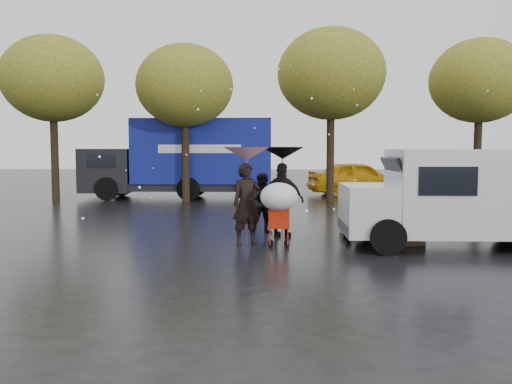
{
  "coord_description": "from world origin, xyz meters",
  "views": [
    {
      "loc": [
        0.07,
        -12.44,
        2.22
      ],
      "look_at": [
        -0.31,
        1.0,
        1.14
      ],
      "focal_mm": 38.0,
      "sensor_mm": 36.0,
      "label": 1
    }
  ],
  "objects_px": {
    "white_van": "(461,196)",
    "blue_truck": "(185,159)",
    "person_pink": "(247,204)",
    "person_black": "(282,200)",
    "vendor_cart": "(375,211)",
    "yellow_taxi": "(358,178)",
    "shopping_cart": "(279,200)"
  },
  "relations": [
    {
      "from": "blue_truck",
      "to": "person_black",
      "type": "bearing_deg",
      "value": -68.65
    },
    {
      "from": "person_pink",
      "to": "vendor_cart",
      "type": "bearing_deg",
      "value": -11.1
    },
    {
      "from": "person_black",
      "to": "blue_truck",
      "type": "xyz_separation_m",
      "value": [
        -4.13,
        10.56,
        0.82
      ]
    },
    {
      "from": "person_black",
      "to": "white_van",
      "type": "distance_m",
      "value": 4.15
    },
    {
      "from": "white_van",
      "to": "yellow_taxi",
      "type": "bearing_deg",
      "value": 90.43
    },
    {
      "from": "white_van",
      "to": "yellow_taxi",
      "type": "relative_size",
      "value": 1.03
    },
    {
      "from": "vendor_cart",
      "to": "shopping_cart",
      "type": "xyz_separation_m",
      "value": [
        -2.33,
        -0.98,
        0.34
      ]
    },
    {
      "from": "shopping_cart",
      "to": "blue_truck",
      "type": "bearing_deg",
      "value": 108.64
    },
    {
      "from": "shopping_cart",
      "to": "white_van",
      "type": "distance_m",
      "value": 4.08
    },
    {
      "from": "vendor_cart",
      "to": "person_black",
      "type": "bearing_deg",
      "value": 170.12
    },
    {
      "from": "shopping_cart",
      "to": "white_van",
      "type": "height_order",
      "value": "white_van"
    },
    {
      "from": "person_pink",
      "to": "yellow_taxi",
      "type": "height_order",
      "value": "person_pink"
    },
    {
      "from": "white_van",
      "to": "blue_truck",
      "type": "height_order",
      "value": "blue_truck"
    },
    {
      "from": "yellow_taxi",
      "to": "person_pink",
      "type": "bearing_deg",
      "value": 150.03
    },
    {
      "from": "shopping_cart",
      "to": "blue_truck",
      "type": "xyz_separation_m",
      "value": [
        -4.02,
        11.92,
        0.69
      ]
    },
    {
      "from": "person_pink",
      "to": "blue_truck",
      "type": "height_order",
      "value": "blue_truck"
    },
    {
      "from": "yellow_taxi",
      "to": "blue_truck",
      "type": "bearing_deg",
      "value": 92.91
    },
    {
      "from": "blue_truck",
      "to": "white_van",
      "type": "bearing_deg",
      "value": -55.45
    },
    {
      "from": "yellow_taxi",
      "to": "vendor_cart",
      "type": "bearing_deg",
      "value": 162.02
    },
    {
      "from": "person_pink",
      "to": "vendor_cart",
      "type": "relative_size",
      "value": 1.24
    },
    {
      "from": "vendor_cart",
      "to": "yellow_taxi",
      "type": "bearing_deg",
      "value": 82.77
    },
    {
      "from": "person_pink",
      "to": "white_van",
      "type": "bearing_deg",
      "value": -24.71
    },
    {
      "from": "vendor_cart",
      "to": "blue_truck",
      "type": "xyz_separation_m",
      "value": [
        -6.36,
        10.95,
        1.03
      ]
    },
    {
      "from": "person_black",
      "to": "shopping_cart",
      "type": "relative_size",
      "value": 1.28
    },
    {
      "from": "white_van",
      "to": "person_black",
      "type": "bearing_deg",
      "value": 163.23
    },
    {
      "from": "person_pink",
      "to": "shopping_cart",
      "type": "distance_m",
      "value": 0.83
    },
    {
      "from": "person_pink",
      "to": "white_van",
      "type": "relative_size",
      "value": 0.38
    },
    {
      "from": "yellow_taxi",
      "to": "person_black",
      "type": "bearing_deg",
      "value": 152.07
    },
    {
      "from": "blue_truck",
      "to": "yellow_taxi",
      "type": "xyz_separation_m",
      "value": [
        7.99,
        1.94,
        -0.95
      ]
    },
    {
      "from": "person_pink",
      "to": "blue_truck",
      "type": "bearing_deg",
      "value": 83.45
    },
    {
      "from": "vendor_cart",
      "to": "yellow_taxi",
      "type": "distance_m",
      "value": 12.99
    },
    {
      "from": "person_black",
      "to": "vendor_cart",
      "type": "relative_size",
      "value": 1.23
    }
  ]
}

